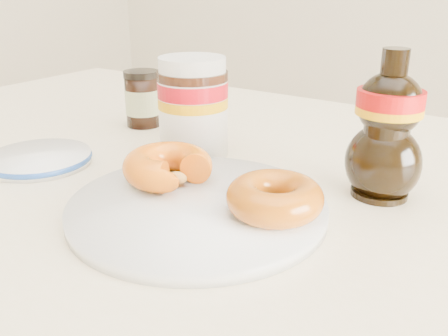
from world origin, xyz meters
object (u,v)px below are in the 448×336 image
Objects in this scene: dining_table at (217,238)px; donut_whole at (275,197)px; donut_bitten at (168,166)px; syrup_bottle at (387,126)px; plate at (197,207)px; blue_rim_saucer at (39,158)px; nutella_jar at (193,103)px; dark_jar at (142,99)px.

dining_table is 0.18m from donut_whole.
donut_bitten is at bearing -110.79° from dining_table.
syrup_bottle is (0.06, 0.13, 0.05)m from donut_whole.
plate is at bearing -45.64° from donut_bitten.
donut_whole is at bearing 3.69° from blue_rim_saucer.
dark_jar is (-0.15, 0.06, -0.03)m from nutella_jar.
dining_table is 0.25m from syrup_bottle.
donut_whole is at bearing 15.26° from plate.
donut_bitten is 0.14m from donut_whole.
dark_jar is (-0.23, 0.12, 0.13)m from dining_table.
donut_bitten reaches higher than plate.
donut_whole is (0.12, -0.07, 0.11)m from dining_table.
plate is 0.07m from donut_bitten.
dining_table is at bearing 47.19° from donut_bitten.
dark_jar is at bearing 151.54° from donut_whole.
donut_bitten is 0.20m from blue_rim_saucer.
nutella_jar reaches higher than blue_rim_saucer.
donut_whole is 1.07× the size of dark_jar.
dark_jar is (-0.41, 0.06, -0.04)m from syrup_bottle.
syrup_bottle is at bearing 9.40° from donut_bitten.
nutella_jar is (-0.08, 0.06, 0.16)m from dining_table.
nutella_jar is 0.17m from dark_jar.
donut_whole is at bearing -30.13° from dining_table.
dining_table is 10.25× the size of blue_rim_saucer.
plate reaches higher than dining_table.
donut_bitten is at bearing -41.56° from dark_jar.
donut_whole is (0.08, 0.02, 0.02)m from plate.
nutella_jar is at bearing -178.79° from syrup_bottle.
syrup_bottle is at bearing 19.05° from dining_table.
blue_rim_saucer is at bearing -87.98° from dark_jar.
plate is 0.26m from blue_rim_saucer.
donut_bitten is 1.06× the size of donut_whole.
dining_table is at bearing 112.88° from plate.
donut_bitten reaches higher than donut_whole.
plate is (0.04, -0.09, 0.09)m from dining_table.
nutella_jar reaches higher than dark_jar.
dark_jar is at bearing 152.41° from dining_table.
plate is at bearing -51.72° from nutella_jar.
blue_rim_saucer is (-0.26, -0.00, 0.00)m from plate.
dining_table is at bearing -160.95° from syrup_bottle.
plate is 0.09m from donut_whole.
donut_bitten is 0.28m from dark_jar.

